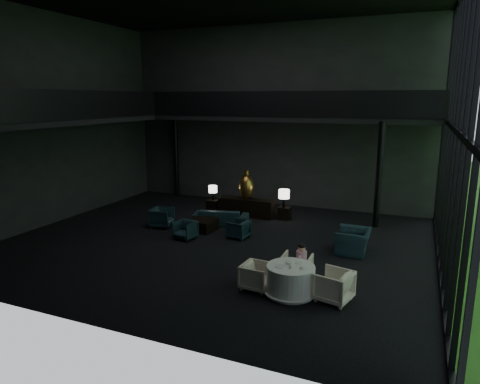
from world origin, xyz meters
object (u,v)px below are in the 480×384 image
at_px(bronze_urn, 246,187).
at_px(dining_chair_west, 257,275).
at_px(lounge_armchair_east, 238,229).
at_px(side_table_left, 213,206).
at_px(dining_chair_north, 296,266).
at_px(dining_table, 290,282).
at_px(console, 246,207).
at_px(dining_chair_east, 333,283).
at_px(lounge_armchair_south, 185,230).
at_px(child, 302,254).
at_px(lounge_armchair_west, 162,216).
at_px(side_table_right, 284,213).
at_px(table_lamp_right, 284,195).
at_px(window_armchair, 354,236).
at_px(table_lamp_left, 213,190).
at_px(coffee_table, 202,225).
at_px(sofa, 221,214).

relative_size(bronze_urn, dining_chair_west, 1.65).
bearing_deg(lounge_armchair_east, side_table_left, -131.94).
bearing_deg(dining_chair_north, lounge_armchair_east, -44.81).
xyz_separation_m(lounge_armchair_east, dining_table, (2.93, -3.59, 0.02)).
distance_m(console, dining_chair_east, 7.89).
xyz_separation_m(lounge_armchair_south, dining_table, (4.60, -2.77, 0.01)).
bearing_deg(child, lounge_armchair_west, -24.27).
xyz_separation_m(side_table_right, table_lamp_right, (0.00, -0.12, 0.78)).
xyz_separation_m(bronze_urn, side_table_left, (-1.60, 0.12, -0.99)).
relative_size(dining_chair_north, dining_chair_west, 1.11).
height_order(side_table_right, lounge_armchair_south, lounge_armchair_south).
distance_m(table_lamp_right, dining_chair_north, 5.93).
xyz_separation_m(window_armchair, dining_chair_north, (-1.10, -2.73, -0.15)).
distance_m(side_table_right, lounge_armchair_south, 4.49).
height_order(console, dining_chair_north, dining_chair_north).
height_order(lounge_armchair_east, dining_chair_east, dining_chair_east).
height_order(side_table_left, table_lamp_left, table_lamp_left).
relative_size(lounge_armchair_west, lounge_armchair_south, 1.33).
bearing_deg(side_table_right, side_table_left, -178.93).
relative_size(side_table_left, lounge_armchair_south, 0.84).
bearing_deg(table_lamp_right, lounge_armchair_south, -124.20).
xyz_separation_m(console, dining_chair_west, (2.85, -6.36, -0.01)).
distance_m(table_lamp_right, lounge_armchair_west, 4.89).
height_order(lounge_armchair_east, child, child).
relative_size(console, child, 3.88).
height_order(table_lamp_right, coffee_table, table_lamp_right).
height_order(table_lamp_right, sofa, table_lamp_right).
height_order(table_lamp_right, window_armchair, table_lamp_right).
relative_size(table_lamp_right, lounge_armchair_west, 0.89).
distance_m(lounge_armchair_west, dining_chair_east, 8.06).
distance_m(lounge_armchair_south, dining_chair_north, 4.90).
height_order(side_table_right, dining_chair_north, dining_chair_north).
bearing_deg(table_lamp_left, dining_chair_west, -55.50).
bearing_deg(side_table_left, lounge_armchair_east, -50.06).
bearing_deg(dining_chair_north, lounge_armchair_west, -25.93).
distance_m(side_table_right, lounge_armchair_west, 4.92).
bearing_deg(dining_table, child, 87.32).
distance_m(lounge_armchair_east, lounge_armchair_south, 1.86).
bearing_deg(sofa, dining_chair_north, 123.60).
distance_m(side_table_right, lounge_armchair_east, 3.03).
xyz_separation_m(lounge_armchair_west, coffee_table, (1.62, 0.20, -0.21)).
bearing_deg(window_armchair, dining_chair_east, -0.69).
bearing_deg(coffee_table, console, 72.35).
distance_m(coffee_table, dining_chair_east, 6.76).
distance_m(table_lamp_left, dining_table, 8.39).
relative_size(side_table_left, side_table_right, 1.04).
xyz_separation_m(table_lamp_left, dining_chair_east, (6.39, -6.39, -0.52)).
bearing_deg(lounge_armchair_east, bronze_urn, -155.63).
distance_m(lounge_armchair_west, child, 6.79).
bearing_deg(bronze_urn, lounge_armchair_south, -103.67).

